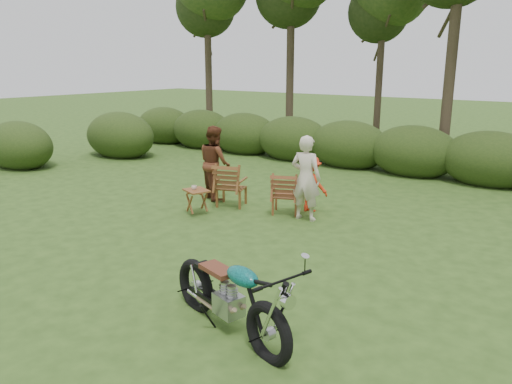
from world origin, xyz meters
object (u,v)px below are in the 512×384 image
Objects in this scene: adult_a at (305,219)px; lawn_chair_left at (232,206)px; lawn_chair_right at (286,213)px; motorcycle at (229,330)px; cup at (194,188)px; side_table at (197,202)px; child at (310,211)px; adult_b at (216,198)px.

lawn_chair_left is at bearing -2.87° from adult_a.
lawn_chair_right is at bearing 169.19° from lawn_chair_left.
lawn_chair_right is at bearing -18.53° from adult_a.
motorcycle is 4.77m from cup.
lawn_chair_left is 1.00m from side_table.
adult_a is 0.61m from child.
lawn_chair_right is 1.30m from lawn_chair_left.
cup reaches higher than lawn_chair_right.
child reaches higher than lawn_chair_right.
lawn_chair_left is 1.83m from adult_a.
motorcycle is at bearing 103.46° from adult_a.
adult_a reaches higher than side_table.
side_table is 4.89× the size of cup.
lawn_chair_left is at bearing 81.17° from side_table.
motorcycle is 5.32m from lawn_chair_left.
child is (2.31, 0.40, 0.00)m from adult_b.
motorcycle reaches higher than lawn_chair_left.
cup is at bearing 44.07° from child.
adult_a reaches higher than lawn_chair_right.
adult_a is at bearing -154.35° from adult_b.
lawn_chair_right is 0.92× the size of lawn_chair_left.
adult_a reaches higher than child.
cup reaches higher than child.
side_table is at bearing 143.55° from adult_b.
lawn_chair_left is 1.75m from child.
lawn_chair_left is at bearing 144.31° from motorcycle.
cup reaches higher than lawn_chair_left.
motorcycle reaches higher than side_table.
cup is at bearing -157.99° from side_table.
lawn_chair_left is 1.15m from cup.
side_table is 0.31× the size of adult_a.
side_table is 0.45× the size of child.
side_table reaches higher than lawn_chair_right.
lawn_chair_right is 1.99m from cup.
child is at bearing 42.60° from side_table.
cup is 2.51m from child.
adult_b is (-2.52, 0.17, 0.00)m from adult_a.
adult_a is (1.97, 1.05, -0.27)m from side_table.
adult_b is at bearing 147.93° from motorcycle.
lawn_chair_left is (-1.29, -0.22, 0.00)m from lawn_chair_right.
lawn_chair_right is 1.65× the size of side_table.
adult_a is at bearing 125.06° from motorcycle.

